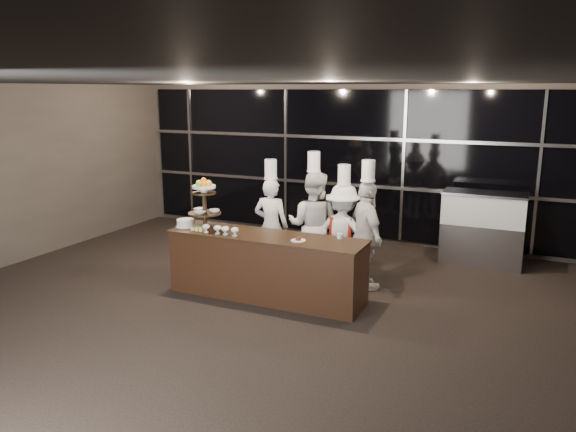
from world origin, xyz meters
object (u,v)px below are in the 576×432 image
at_px(display_stand, 204,200).
at_px(chef_b, 313,225).
at_px(display_case, 483,225).
at_px(chef_c, 343,234).
at_px(layer_cake, 186,223).
at_px(chef_d, 366,235).
at_px(buffet_counter, 266,266).
at_px(chef_a, 271,224).

relative_size(display_stand, chef_b, 0.37).
distance_m(display_case, chef_c, 2.61).
xyz_separation_m(layer_cake, chef_d, (2.48, 0.98, -0.14)).
height_order(buffet_counter, layer_cake, layer_cake).
relative_size(display_stand, chef_c, 0.41).
xyz_separation_m(layer_cake, display_case, (3.91, 2.96, -0.29)).
relative_size(chef_b, chef_c, 1.09).
distance_m(display_stand, chef_b, 1.73).
distance_m(buffet_counter, display_stand, 1.33).
bearing_deg(buffet_counter, chef_d, 38.56).
relative_size(chef_c, chef_d, 0.95).
height_order(chef_b, chef_d, chef_b).
height_order(chef_a, chef_d, chef_d).
bearing_deg(chef_d, display_case, 54.12).
bearing_deg(chef_c, chef_d, -17.60).
relative_size(buffet_counter, chef_c, 1.56).
height_order(layer_cake, display_case, display_case).
bearing_deg(chef_a, chef_b, 5.26).
distance_m(display_stand, display_case, 4.68).
xyz_separation_m(buffet_counter, chef_d, (1.17, 0.93, 0.37)).
bearing_deg(layer_cake, chef_a, 50.14).
height_order(display_stand, chef_c, chef_c).
bearing_deg(buffet_counter, display_case, 48.22).
xyz_separation_m(layer_cake, chef_b, (1.58, 1.12, -0.11)).
xyz_separation_m(display_case, chef_d, (-1.43, -1.98, 0.14)).
distance_m(buffet_counter, display_case, 3.91).
bearing_deg(chef_a, layer_cake, -129.86).
xyz_separation_m(display_case, chef_b, (-2.33, -1.84, 0.17)).
bearing_deg(layer_cake, chef_d, 21.65).
bearing_deg(chef_a, display_case, 32.17).
height_order(buffet_counter, chef_d, chef_d).
bearing_deg(layer_cake, buffet_counter, 2.19).
bearing_deg(display_case, display_stand, -141.05).
distance_m(chef_a, chef_c, 1.19).
bearing_deg(display_case, buffet_counter, -131.78).
height_order(layer_cake, chef_a, chef_a).
bearing_deg(buffet_counter, chef_a, 112.61).
bearing_deg(chef_b, chef_d, -9.00).
height_order(display_stand, chef_d, chef_d).
distance_m(layer_cake, chef_d, 2.67).
height_order(layer_cake, chef_c, chef_c).
relative_size(buffet_counter, display_stand, 3.81).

